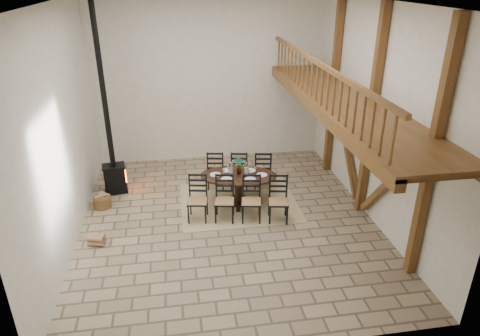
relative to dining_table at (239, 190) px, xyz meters
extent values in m
plane|color=#9B8767|center=(-0.37, -0.74, -0.41)|extent=(8.00, 8.00, 0.00)
cube|color=silver|center=(-0.37, 3.26, 2.09)|extent=(7.00, 0.02, 5.00)
cube|color=silver|center=(-0.37, -4.74, 2.09)|extent=(7.00, 0.02, 5.00)
cube|color=silver|center=(-3.87, -0.74, 2.09)|extent=(0.02, 8.00, 5.00)
cube|color=silver|center=(3.13, -0.74, 2.09)|extent=(0.02, 8.00, 5.00)
cube|color=white|center=(-0.37, -0.74, 4.59)|extent=(7.00, 8.00, 0.02)
cube|color=brown|center=(3.01, -3.24, 2.09)|extent=(0.18, 0.18, 5.00)
cube|color=brown|center=(3.01, -0.74, 2.09)|extent=(0.18, 0.18, 5.00)
cube|color=brown|center=(3.01, 1.76, 2.09)|extent=(0.18, 0.18, 5.00)
cube|color=brown|center=(3.01, -1.99, 0.99)|extent=(0.14, 2.16, 2.54)
cube|color=brown|center=(3.01, 0.51, 0.99)|extent=(0.14, 2.16, 2.54)
cube|color=brown|center=(3.01, -0.74, 2.39)|extent=(0.20, 7.80, 0.20)
cube|color=brown|center=(2.33, -0.74, 2.44)|extent=(1.60, 7.80, 0.12)
cube|color=brown|center=(1.63, -0.74, 2.34)|extent=(0.18, 7.80, 0.22)
cube|color=brown|center=(1.63, -0.74, 3.34)|extent=(0.09, 7.60, 0.09)
cube|color=brown|center=(1.63, -0.74, 2.92)|extent=(0.06, 7.60, 0.86)
cube|color=tan|center=(0.02, 0.09, -0.40)|extent=(3.00, 2.50, 0.02)
ellipsoid|color=black|center=(0.02, 0.09, 0.38)|extent=(2.14, 1.51, 0.04)
cylinder|color=black|center=(0.02, 0.09, -0.03)|extent=(0.19, 0.19, 0.73)
cylinder|color=black|center=(0.02, 0.09, -0.36)|extent=(0.60, 0.60, 0.06)
cube|color=#A97C4E|center=(-1.09, -0.59, 0.11)|extent=(0.55, 0.53, 0.04)
cube|color=black|center=(-1.09, -0.59, -0.16)|extent=(0.53, 0.53, 0.50)
cube|color=black|center=(-1.06, -0.39, 0.41)|extent=(0.41, 0.11, 0.65)
cube|color=#A97C4E|center=(-0.45, -0.70, 0.11)|extent=(0.55, 0.53, 0.04)
cube|color=black|center=(-0.45, -0.70, -0.16)|extent=(0.53, 0.53, 0.50)
cube|color=black|center=(-0.42, -0.50, 0.41)|extent=(0.41, 0.11, 0.65)
cube|color=#A97C4E|center=(0.18, -0.82, 0.11)|extent=(0.55, 0.53, 0.04)
cube|color=black|center=(0.18, -0.82, -0.16)|extent=(0.53, 0.53, 0.50)
cube|color=black|center=(0.22, -0.61, 0.41)|extent=(0.41, 0.11, 0.65)
cube|color=#A97C4E|center=(0.82, -0.93, 0.11)|extent=(0.55, 0.53, 0.04)
cube|color=black|center=(0.82, -0.93, -0.16)|extent=(0.53, 0.53, 0.50)
cube|color=black|center=(0.86, -0.73, 0.41)|extent=(0.41, 0.11, 0.65)
cube|color=#A97C4E|center=(-0.47, 1.06, 0.11)|extent=(0.55, 0.53, 0.04)
cube|color=black|center=(-0.47, 1.06, -0.16)|extent=(0.53, 0.53, 0.50)
cube|color=black|center=(-0.51, 0.85, 0.41)|extent=(0.41, 0.11, 0.65)
cube|color=#A97C4E|center=(0.17, 0.94, 0.11)|extent=(0.55, 0.53, 0.04)
cube|color=black|center=(0.17, 0.94, -0.16)|extent=(0.53, 0.53, 0.50)
cube|color=black|center=(0.13, 0.74, 0.41)|extent=(0.41, 0.11, 0.65)
cube|color=#A97C4E|center=(0.81, 0.83, 0.11)|extent=(0.55, 0.53, 0.04)
cube|color=black|center=(0.81, 0.83, -0.16)|extent=(0.53, 0.53, 0.50)
cube|color=black|center=(0.77, 0.63, 0.41)|extent=(0.41, 0.11, 0.65)
cube|color=white|center=(0.02, 0.09, 0.40)|extent=(1.62, 1.01, 0.01)
cube|color=white|center=(0.02, 0.09, 0.49)|extent=(1.01, 0.49, 0.18)
cylinder|color=white|center=(-0.18, 0.13, 0.57)|extent=(0.12, 0.12, 0.34)
cylinder|color=white|center=(0.21, 0.06, 0.57)|extent=(0.12, 0.12, 0.34)
cylinder|color=white|center=(-0.18, 0.13, 0.48)|extent=(0.06, 0.06, 0.16)
cylinder|color=white|center=(0.21, 0.06, 0.48)|extent=(0.06, 0.06, 0.16)
imported|color=#4C723F|center=(0.03, 0.14, 0.63)|extent=(0.26, 0.20, 0.45)
cube|color=black|center=(-3.22, 1.26, -0.36)|extent=(0.66, 0.55, 0.09)
cube|color=black|center=(-3.22, 1.26, 0.01)|extent=(0.61, 0.49, 0.65)
cube|color=#FF590C|center=(-2.94, 1.30, 0.01)|extent=(0.06, 0.26, 0.26)
cube|color=black|center=(-3.22, 1.26, 0.35)|extent=(0.65, 0.53, 0.04)
cylinder|color=black|center=(-3.22, 1.26, 2.48)|extent=(0.14, 0.14, 4.22)
cylinder|color=brown|center=(-3.49, 0.42, -0.26)|extent=(0.45, 0.45, 0.30)
cube|color=tan|center=(-3.49, 0.42, -0.08)|extent=(0.24, 0.24, 0.09)
cube|color=tan|center=(-3.40, -1.29, -0.29)|extent=(0.41, 0.33, 0.24)
camera|label=1|loc=(-1.49, -9.63, 5.14)|focal=32.00mm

